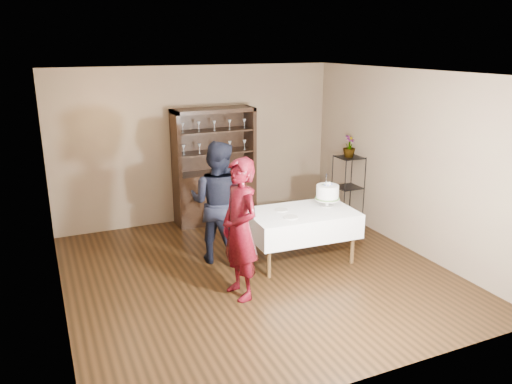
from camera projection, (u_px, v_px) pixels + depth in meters
floor at (256, 273)px, 6.91m from camera, size 5.00×5.00×0.00m
ceiling at (256, 73)px, 6.14m from camera, size 5.00×5.00×0.00m
back_wall at (198, 145)px, 8.71m from camera, size 5.00×0.02×2.70m
wall_left at (52, 203)px, 5.55m from camera, size 0.02×5.00×2.70m
wall_right at (408, 161)px, 7.50m from camera, size 0.02×5.00×2.70m
china_hutch at (215, 184)px, 8.77m from camera, size 1.40×0.48×2.00m
plant_etagere at (348, 187)px, 8.67m from camera, size 0.42×0.42×1.20m
cake_table at (301, 223)px, 7.14m from camera, size 1.56×1.01×0.76m
woman at (240, 229)px, 6.05m from camera, size 0.51×0.70×1.77m
man at (218, 202)px, 7.08m from camera, size 1.08×1.07×1.77m
cake at (327, 193)px, 7.26m from camera, size 0.42×0.42×0.50m
plate_near at (291, 217)px, 6.83m from camera, size 0.22×0.22×0.01m
plate_far at (281, 210)px, 7.13m from camera, size 0.21×0.21×0.01m
potted_plant at (349, 146)px, 8.45m from camera, size 0.28×0.28×0.37m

